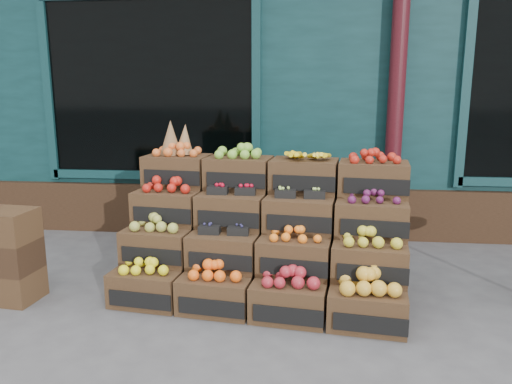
# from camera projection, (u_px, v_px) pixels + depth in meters

# --- Properties ---
(ground) EXTENTS (60.00, 60.00, 0.00)m
(ground) POSITION_uv_depth(u_px,v_px,m) (272.00, 316.00, 3.93)
(ground) COLOR #4E4E51
(ground) RESTS_ON ground
(shop_facade) EXTENTS (12.00, 6.24, 4.80)m
(shop_facade) POSITION_uv_depth(u_px,v_px,m) (296.00, 48.00, 8.39)
(shop_facade) COLOR #0E3032
(shop_facade) RESTS_ON ground
(crate_display) EXTENTS (2.48, 1.43, 1.48)m
(crate_display) POSITION_uv_depth(u_px,v_px,m) (264.00, 241.00, 4.34)
(crate_display) COLOR #402B19
(crate_display) RESTS_ON ground
(spare_crates) EXTENTS (0.56, 0.41, 0.78)m
(spare_crates) POSITION_uv_depth(u_px,v_px,m) (5.00, 255.00, 4.17)
(spare_crates) COLOR #402B19
(spare_crates) RESTS_ON ground
(shopkeeper) EXTENTS (0.80, 0.67, 1.88)m
(shopkeeper) POSITION_uv_depth(u_px,v_px,m) (156.00, 151.00, 6.57)
(shopkeeper) COLOR #1C6224
(shopkeeper) RESTS_ON ground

